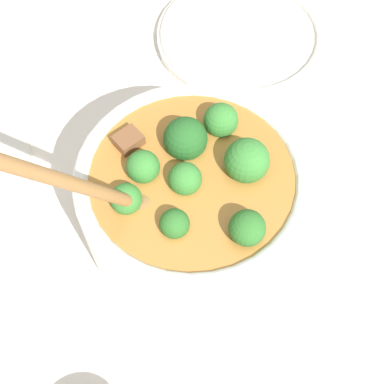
% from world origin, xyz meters
% --- Properties ---
extents(ground_plane, '(4.00, 4.00, 0.00)m').
position_xyz_m(ground_plane, '(0.00, 0.00, 0.00)').
color(ground_plane, silver).
extents(stew_bowl, '(0.29, 0.23, 0.29)m').
position_xyz_m(stew_bowl, '(-0.00, 0.00, 0.06)').
color(stew_bowl, white).
rests_on(stew_bowl, ground_plane).
extents(empty_plate, '(0.23, 0.23, 0.02)m').
position_xyz_m(empty_plate, '(0.12, 0.27, 0.01)').
color(empty_plate, silver).
rests_on(empty_plate, ground_plane).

